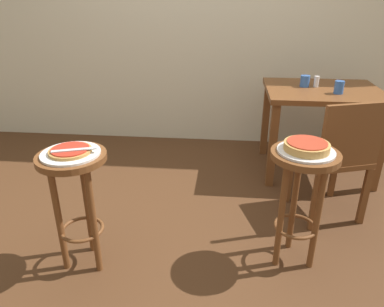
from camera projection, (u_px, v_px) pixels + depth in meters
ground_plane at (175, 230)px, 2.40m from camera, size 6.00×6.00×0.00m
stool_foreground at (76, 187)px, 1.92m from camera, size 0.36×0.36×0.69m
serving_plate_foreground at (71, 153)px, 1.84m from camera, size 0.30×0.30×0.01m
pizza_foreground at (70, 151)px, 1.83m from camera, size 0.21×0.21×0.02m
stool_middle at (301, 184)px, 1.95m from camera, size 0.36×0.36×0.69m
serving_plate_middle at (306, 151)px, 1.86m from camera, size 0.29×0.29×0.01m
pizza_middle at (307, 146)px, 1.85m from camera, size 0.23×0.23×0.05m
dining_table at (322, 103)px, 2.95m from camera, size 0.90×0.73×0.72m
cup_near_edge at (339, 87)px, 2.76m from camera, size 0.07×0.07×0.10m
cup_far_edge at (305, 81)px, 2.95m from camera, size 0.07×0.07×0.09m
condiment_shaker at (316, 82)px, 2.94m from camera, size 0.04×0.04×0.09m
wooden_chair at (337, 156)px, 2.36m from camera, size 0.50×0.50×0.85m
pizza_server_knife at (74, 150)px, 1.81m from camera, size 0.22×0.09×0.01m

